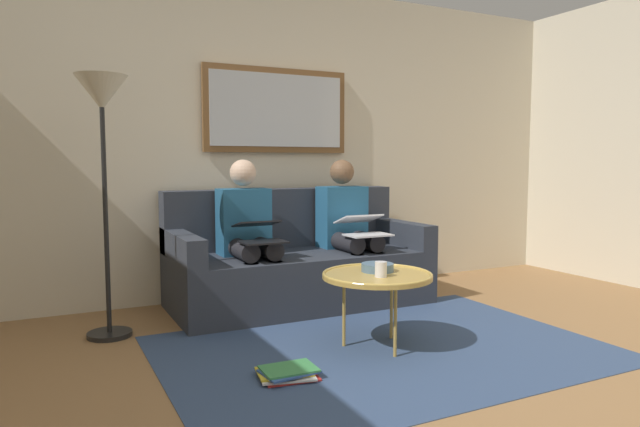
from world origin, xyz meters
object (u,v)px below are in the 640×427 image
couch (297,264)px  person_left (348,225)px  framed_mirror (277,111)px  person_right (248,231)px  coffee_table (377,276)px  laptop_black (260,232)px  bowl (377,267)px  magazine_stack (288,373)px  cup (381,269)px  standing_lamp (102,122)px  laptop_white (363,226)px

couch → person_left: bearing=170.9°
framed_mirror → person_right: bearing=47.0°
coffee_table → laptop_black: laptop_black is taller
bowl → magazine_stack: 0.90m
cup → magazine_stack: (0.65, 0.14, -0.47)m
coffee_table → magazine_stack: (0.68, 0.22, -0.41)m
coffee_table → bowl: size_ratio=3.34×
person_left → standing_lamp: 2.03m
bowl → laptop_white: laptop_white is taller
cup → laptop_black: (0.39, -0.99, 0.13)m
framed_mirror → person_right: 1.13m
cup → person_right: 1.29m
coffee_table → bowl: (-0.04, -0.07, 0.04)m
couch → coffee_table: (0.01, 1.22, 0.13)m
laptop_black → magazine_stack: (0.27, 1.12, -0.60)m
cup → laptop_black: laptop_black is taller
coffee_table → person_right: size_ratio=0.58×
laptop_black → framed_mirror: bearing=-121.3°
bowl → person_right: size_ratio=0.17×
laptop_white → person_right: bearing=-15.7°
cup → person_right: person_right is taller
couch → laptop_black: couch is taller
bowl → person_left: person_left is taller
framed_mirror → laptop_white: bearing=121.5°
framed_mirror → person_left: (-0.43, 0.46, -0.94)m
person_left → laptop_black: 0.89m
person_right → magazine_stack: size_ratio=3.47×
cup → couch: bearing=-91.8°
couch → standing_lamp: (1.44, 0.27, 1.06)m
coffee_table → laptop_black: 1.01m
magazine_stack → coffee_table: bearing=-162.2°
framed_mirror → person_left: size_ratio=1.11×
laptop_white → magazine_stack: size_ratio=1.10×
laptop_black → laptop_white: bearing=-179.7°
person_right → magazine_stack: 1.51m
framed_mirror → standing_lamp: (1.44, 0.66, -0.18)m
person_left → couch: bearing=-9.1°
framed_mirror → bowl: (-0.03, 1.54, -1.07)m
person_left → standing_lamp: size_ratio=0.69×
couch → cup: 1.31m
coffee_table → person_left: size_ratio=0.58×
laptop_white → laptop_black: laptop_white is taller
framed_mirror → coffee_table: framed_mirror is taller
couch → framed_mirror: bearing=-90.0°
cup → laptop_black: 1.07m
coffee_table → standing_lamp: (1.43, -0.95, 0.93)m
cup → standing_lamp: 1.95m
couch → person_right: 0.52m
coffee_table → bowl: bowl is taller
couch → standing_lamp: size_ratio=1.19×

